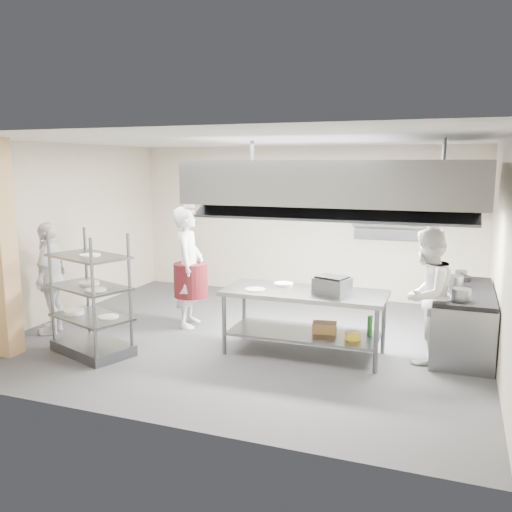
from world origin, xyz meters
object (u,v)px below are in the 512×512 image
at_px(chef_head, 189,267).
at_px(chef_line, 427,296).
at_px(island, 304,322).
at_px(pass_rack, 90,294).
at_px(chef_plating, 51,278).
at_px(cooking_range, 462,322).
at_px(griddle, 332,286).
at_px(stockpot, 454,281).

bearing_deg(chef_head, chef_line, -109.93).
relative_size(island, pass_rack, 1.31).
bearing_deg(chef_plating, cooking_range, 81.32).
relative_size(cooking_range, griddle, 4.50).
bearing_deg(island, cooking_range, 23.34).
bearing_deg(chef_plating, island, 74.91).
bearing_deg(griddle, stockpot, 51.11).
xyz_separation_m(chef_head, chef_line, (3.74, -0.35, -0.07)).
bearing_deg(island, chef_head, 162.61).
height_order(island, griddle, griddle).
height_order(pass_rack, chef_line, chef_line).
height_order(cooking_range, stockpot, stockpot).
distance_m(pass_rack, stockpot, 5.17).
distance_m(island, chef_plating, 4.04).
relative_size(griddle, stockpot, 1.79).
height_order(pass_rack, chef_plating, chef_plating).
height_order(chef_head, chef_plating, chef_head).
xyz_separation_m(pass_rack, griddle, (3.20, 1.01, 0.15)).
bearing_deg(chef_plating, stockpot, 82.44).
bearing_deg(chef_line, chef_head, -72.59).
height_order(island, cooking_range, island).
xyz_separation_m(island, chef_plating, (-3.99, -0.44, 0.43)).
height_order(island, chef_head, chef_head).
bearing_deg(chef_plating, chef_line, 76.04).
bearing_deg(island, chef_line, 9.54).
bearing_deg(chef_line, island, -57.02).
bearing_deg(island, chef_plating, -174.37).
bearing_deg(cooking_range, chef_head, -176.07).
relative_size(chef_head, stockpot, 7.95).
distance_m(chef_line, stockpot, 0.81).
bearing_deg(chef_head, island, -121.29).
bearing_deg(chef_head, chef_plating, 105.58).
xyz_separation_m(island, chef_head, (-2.13, 0.64, 0.53)).
relative_size(pass_rack, chef_plating, 0.98).
xyz_separation_m(chef_head, griddle, (2.52, -0.66, 0.03)).
height_order(island, chef_plating, chef_plating).
bearing_deg(chef_line, griddle, -52.92).
xyz_separation_m(chef_line, stockpot, (0.33, 0.73, 0.07)).
height_order(island, stockpot, stockpot).
distance_m(chef_head, stockpot, 4.09).
height_order(chef_plating, griddle, chef_plating).
bearing_deg(pass_rack, island, 40.08).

